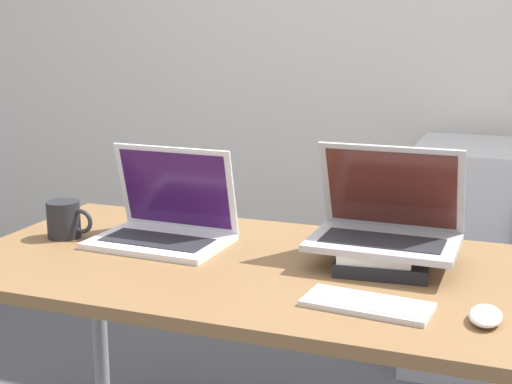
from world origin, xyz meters
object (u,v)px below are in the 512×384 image
object	(u,v)px
laptop_left	(165,223)
mug	(65,220)
book_stack	(382,256)
mouse	(485,316)
mini_fridge	(475,255)
wireless_keyboard	(367,304)
laptop_on_books	(386,224)

from	to	relation	value
laptop_left	mug	bearing A→B (deg)	-167.57
mug	book_stack	bearing A→B (deg)	4.01
mouse	mug	world-z (taller)	mug
mug	mouse	bearing A→B (deg)	-10.57
laptop_left	mini_fridge	size ratio (longest dim) A/B	0.43
book_stack	mug	bearing A→B (deg)	-175.99
laptop_left	wireless_keyboard	size ratio (longest dim) A/B	1.33
laptop_left	mini_fridge	world-z (taller)	laptop_left
mouse	wireless_keyboard	bearing A→B (deg)	-179.12
mouse	mini_fridge	bearing A→B (deg)	93.79
laptop_on_books	mouse	distance (m)	0.40
mouse	mini_fridge	distance (m)	1.37
laptop_on_books	mini_fridge	size ratio (longest dim) A/B	0.42
book_stack	mug	size ratio (longest dim) A/B	1.89
wireless_keyboard	mug	bearing A→B (deg)	166.53
mug	wireless_keyboard	bearing A→B (deg)	-13.47
laptop_on_books	mug	xyz separation A→B (m)	(-0.88, -0.08, -0.05)
wireless_keyboard	book_stack	bearing A→B (deg)	94.56
mouse	laptop_on_books	bearing A→B (deg)	130.67
laptop_left	book_stack	distance (m)	0.59
mouse	book_stack	bearing A→B (deg)	133.37
book_stack	mug	xyz separation A→B (m)	(-0.87, -0.06, 0.03)
laptop_on_books	mug	distance (m)	0.88
book_stack	mug	distance (m)	0.87
mug	laptop_on_books	bearing A→B (deg)	5.54
book_stack	mini_fridge	bearing A→B (deg)	81.00
laptop_left	book_stack	world-z (taller)	laptop_left
wireless_keyboard	mouse	distance (m)	0.24
laptop_on_books	mouse	bearing A→B (deg)	-49.33
book_stack	wireless_keyboard	distance (m)	0.28
laptop_on_books	wireless_keyboard	bearing A→B (deg)	-86.36
laptop_on_books	wireless_keyboard	distance (m)	0.31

